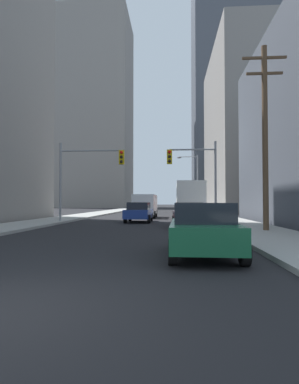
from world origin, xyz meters
name	(u,v)px	position (x,y,z in m)	size (l,w,h in m)	color
sidewalk_left	(115,211)	(-6.91, 50.00, 0.07)	(3.47, 160.00, 0.15)	#9E9E99
sidewalk_right	(198,211)	(6.91, 50.00, 0.07)	(3.47, 160.00, 0.15)	#9E9E99
city_bus	(189,198)	(4.35, 29.14, 1.93)	(2.67, 11.53, 3.40)	silver
cargo_van_white	(145,205)	(0.01, 27.59, 1.29)	(2.16, 5.26, 2.26)	white
sedan_green	(203,229)	(3.45, 5.01, 0.77)	(1.95, 4.25, 1.52)	#195938
sedan_maroon	(188,215)	(3.59, 15.73, 0.77)	(1.95, 4.23, 1.52)	maroon
sedan_blue	(139,212)	(0.08, 20.50, 0.77)	(1.96, 4.26, 1.52)	navy
traffic_signal_near_left	(88,168)	(-3.63, 19.54, 4.10)	(4.93, 0.44, 6.00)	gray
traffic_signal_near_right	(194,168)	(4.24, 19.54, 4.03)	(3.63, 0.44, 6.00)	gray
utility_pole_right	(265,133)	(7.26, 12.22, 4.99)	(2.20, 0.28, 9.43)	brown
street_lamp_right	(194,178)	(5.44, 36.96, 4.57)	(2.67, 0.32, 7.50)	gray
building_left_far_tower	(90,113)	(-20.86, 87.56, 27.47)	(22.95, 19.09, 54.95)	gray
building_right_mid_block	(288,131)	(21.23, 48.49, 12.94)	(24.09, 25.19, 25.87)	gray
building_right_far_highrise	(233,92)	(20.41, 89.91, 33.37)	(22.77, 18.04, 66.73)	#4C515B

